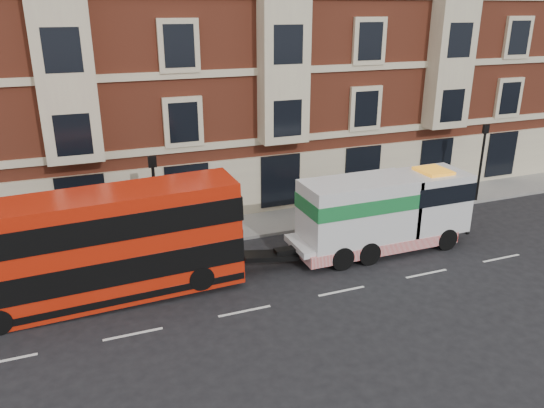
% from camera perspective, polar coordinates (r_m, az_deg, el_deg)
% --- Properties ---
extents(ground, '(120.00, 120.00, 0.00)m').
position_cam_1_polar(ground, '(21.19, 7.49, -9.29)').
color(ground, black).
rests_on(ground, ground).
extents(sidewalk, '(90.00, 3.00, 0.15)m').
position_cam_1_polar(sidewalk, '(27.27, -0.02, -1.95)').
color(sidewalk, slate).
rests_on(sidewalk, ground).
extents(victorian_terrace, '(45.00, 12.00, 20.40)m').
position_cam_1_polar(victorian_terrace, '(32.49, -4.27, 19.65)').
color(victorian_terrace, brown).
rests_on(victorian_terrace, ground).
extents(lamp_post_west, '(0.35, 0.15, 4.35)m').
position_cam_1_polar(lamp_post_west, '(23.73, -12.47, 0.81)').
color(lamp_post_west, black).
rests_on(lamp_post_west, sidewalk).
extents(lamp_post_east, '(0.35, 0.15, 4.35)m').
position_cam_1_polar(lamp_post_east, '(31.66, 21.64, 4.73)').
color(lamp_post_east, black).
rests_on(lamp_post_east, sidewalk).
extents(double_decker_bus, '(10.44, 2.40, 4.22)m').
position_cam_1_polar(double_decker_bus, '(20.45, -18.18, -4.30)').
color(double_decker_bus, red).
rests_on(double_decker_bus, ground).
extents(tow_truck, '(8.36, 2.47, 3.48)m').
position_cam_1_polar(tow_truck, '(24.13, 11.62, -0.90)').
color(tow_truck, silver).
rests_on(tow_truck, ground).
extents(pedestrian, '(0.70, 0.50, 1.80)m').
position_cam_1_polar(pedestrian, '(24.07, -17.28, -3.53)').
color(pedestrian, '#182231').
rests_on(pedestrian, sidewalk).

